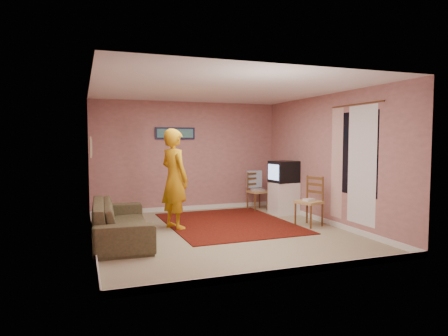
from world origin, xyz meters
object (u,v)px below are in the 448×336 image
object	(u,v)px
chair_b	(309,196)
person	(174,179)
sofa	(121,221)
tv_cabinet	(284,198)
crt_tv	(284,172)
chair_a	(257,187)

from	to	relation	value
chair_b	person	distance (m)	2.65
chair_b	sofa	world-z (taller)	chair_b
sofa	tv_cabinet	bearing A→B (deg)	-69.15
crt_tv	sofa	world-z (taller)	crt_tv
crt_tv	chair_b	xyz separation A→B (m)	(-0.15, -1.33, -0.37)
chair_b	tv_cabinet	bearing A→B (deg)	153.32
chair_a	chair_b	xyz separation A→B (m)	(0.18, -2.02, 0.04)
person	tv_cabinet	bearing A→B (deg)	-99.27
chair_a	crt_tv	bearing A→B (deg)	-73.27
chair_a	sofa	size ratio (longest dim) A/B	0.22
tv_cabinet	chair_a	distance (m)	0.80
chair_b	person	size ratio (longest dim) A/B	0.29
tv_cabinet	crt_tv	bearing A→B (deg)	-173.41
crt_tv	chair_b	world-z (taller)	crt_tv
crt_tv	person	world-z (taller)	person
chair_a	person	bearing A→B (deg)	-159.21
chair_a	sofa	bearing A→B (deg)	-159.47
crt_tv	person	xyz separation A→B (m)	(-2.69, -0.65, -0.02)
crt_tv	chair_a	xyz separation A→B (m)	(-0.34, 0.70, -0.42)
chair_b	sofa	distance (m)	3.60
chair_a	chair_b	world-z (taller)	chair_b
sofa	crt_tv	bearing A→B (deg)	-69.14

